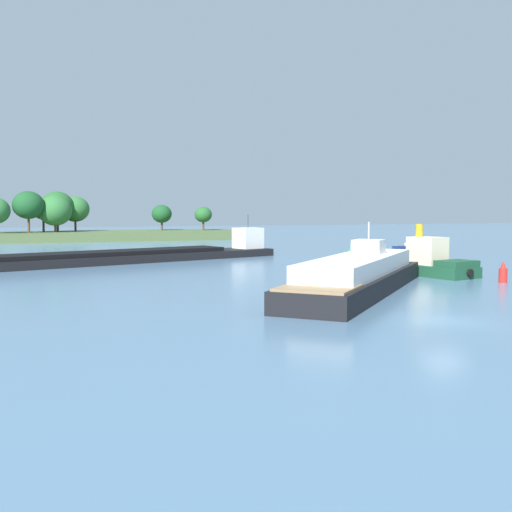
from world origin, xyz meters
The scene contains 8 objects.
ground_plane centered at (0.00, 0.00, 0.00)m, with size 400.00×400.00×0.00m, color slate.
treeline_island centered at (-12.51, 99.54, 3.18)m, with size 55.63×17.47×9.90m.
white_riverboat centered at (1.21, 11.93, 1.27)m, with size 20.32×21.14×5.21m.
tugboat centered at (13.48, 20.15, 1.21)m, with size 5.81×9.54×4.80m.
small_motorboat centered at (34.13, 54.69, 0.24)m, with size 6.00×2.16×0.94m.
cargo_barge centered at (-11.70, 44.07, 0.79)m, with size 42.02×19.12×5.54m.
channel_buoy_red centered at (15.73, 13.19, 0.81)m, with size 0.70×0.70×1.90m.
channel_buoy_green centered at (11.53, 32.66, 0.81)m, with size 0.70×0.70×1.90m.
Camera 1 is at (-20.83, -27.66, 6.14)m, focal length 42.25 mm.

